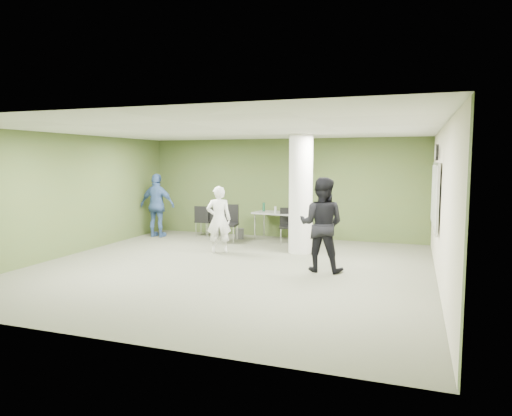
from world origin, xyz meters
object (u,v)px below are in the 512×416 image
at_px(chair_back_left, 203,219).
at_px(woman_white, 219,220).
at_px(man_blue, 157,205).
at_px(folding_table, 283,214).
at_px(man_black, 322,225).

height_order(chair_back_left, woman_white, woman_white).
xyz_separation_m(woman_white, man_blue, (-2.57, 1.48, 0.11)).
relative_size(folding_table, chair_back_left, 1.92).
height_order(man_black, man_blue, man_black).
bearing_deg(man_black, man_blue, -23.57).
bearing_deg(man_blue, man_black, 153.65).
bearing_deg(woman_white, chair_back_left, -77.44).
bearing_deg(chair_back_left, man_black, 140.69).
relative_size(man_black, man_blue, 1.03).
relative_size(chair_back_left, woman_white, 0.56).
bearing_deg(woman_white, man_blue, -52.19).
xyz_separation_m(man_black, man_blue, (-5.22, 2.48, -0.02)).
bearing_deg(man_black, chair_back_left, -34.53).
xyz_separation_m(folding_table, man_black, (1.66, -3.05, 0.21)).
height_order(chair_back_left, man_black, man_black).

